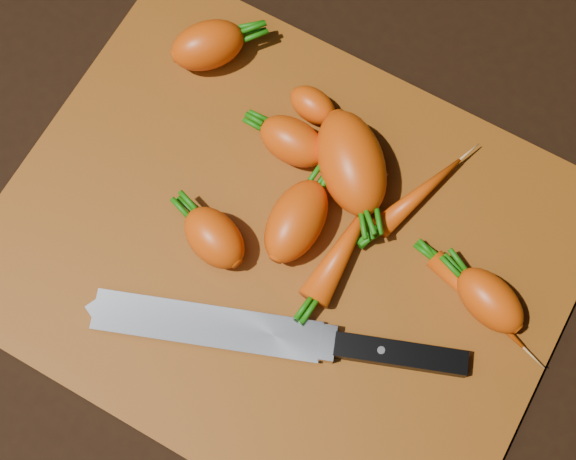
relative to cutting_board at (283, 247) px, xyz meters
The scene contains 13 objects.
ground 0.01m from the cutting_board, ahead, with size 2.00×2.00×0.01m, color black.
cutting_board is the anchor object (origin of this frame).
carrot_0 0.20m from the cutting_board, 139.64° to the left, with size 0.07×0.05×0.05m, color #DB4504.
carrot_1 0.07m from the cutting_board, 151.29° to the right, with size 0.06×0.04×0.04m, color #DB4504.
carrot_2 0.10m from the cutting_board, 77.11° to the left, with size 0.10×0.06×0.06m, color #DB4504.
carrot_3 0.04m from the cutting_board, 80.52° to the left, with size 0.08×0.05×0.05m, color #DB4504.
carrot_4 0.10m from the cutting_board, 113.60° to the left, with size 0.07×0.04×0.04m, color #DB4504.
carrot_5 0.14m from the cutting_board, 107.21° to the left, with size 0.05×0.03×0.03m, color #DB4504.
carrot_6 0.19m from the cutting_board, 12.05° to the left, with size 0.07×0.04×0.04m, color #DB4504.
carrot_7 0.13m from the cutting_board, 49.31° to the left, with size 0.10×0.02×0.02m, color #DB4504.
carrot_8 0.18m from the cutting_board, 11.63° to the left, with size 0.11×0.02×0.02m, color #DB4504.
carrot_9 0.06m from the cutting_board, 23.44° to the left, with size 0.11×0.03×0.03m, color #DB4504.
knife 0.09m from the cutting_board, 91.50° to the right, with size 0.31×0.14×0.02m.
Camera 1 is at (0.10, -0.17, 0.70)m, focal length 50.00 mm.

